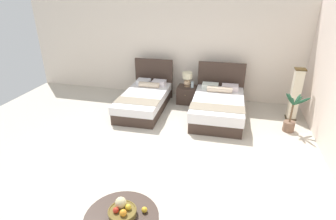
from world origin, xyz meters
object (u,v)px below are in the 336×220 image
(nightstand, at_px, (187,95))
(vase, at_px, (192,85))
(bed_near_window, at_px, (145,99))
(table_lamp, at_px, (187,78))
(loose_apple, at_px, (144,210))
(floor_lamp_corner, at_px, (295,94))
(potted_palm, at_px, (291,118))
(bed_near_corner, at_px, (218,106))
(fruit_bowl, at_px, (122,211))

(nightstand, height_order, vase, vase)
(bed_near_window, relative_size, table_lamp, 5.15)
(loose_apple, xyz_separation_m, floor_lamp_corner, (2.51, 4.40, 0.16))
(table_lamp, bearing_deg, potted_palm, -22.70)
(bed_near_corner, xyz_separation_m, vase, (-0.79, 0.68, 0.28))
(bed_near_corner, distance_m, vase, 1.08)
(fruit_bowl, bearing_deg, potted_palm, 55.32)
(fruit_bowl, height_order, potted_palm, potted_palm)
(loose_apple, bearing_deg, table_lamp, 93.69)
(potted_palm, bearing_deg, bed_near_corner, 167.60)
(bed_near_corner, relative_size, vase, 12.00)
(bed_near_window, distance_m, nightstand, 1.27)
(table_lamp, relative_size, potted_palm, 0.42)
(table_lamp, bearing_deg, bed_near_window, -145.10)
(bed_near_corner, bearing_deg, table_lamp, 142.27)
(bed_near_corner, bearing_deg, potted_palm, -12.40)
(vase, bearing_deg, potted_palm, -22.83)
(bed_near_corner, height_order, fruit_bowl, bed_near_corner)
(bed_near_window, xyz_separation_m, fruit_bowl, (1.09, -4.16, 0.26))
(bed_near_window, distance_m, fruit_bowl, 4.31)
(table_lamp, distance_m, floor_lamp_corner, 2.85)
(floor_lamp_corner, height_order, potted_palm, floor_lamp_corner)
(table_lamp, relative_size, fruit_bowl, 1.14)
(nightstand, distance_m, loose_apple, 4.78)
(bed_near_window, bearing_deg, table_lamp, 34.90)
(nightstand, relative_size, floor_lamp_corner, 0.40)
(table_lamp, xyz_separation_m, loose_apple, (0.31, -4.78, -0.25))
(nightstand, bearing_deg, floor_lamp_corner, -7.30)
(nightstand, distance_m, fruit_bowl, 4.88)
(vase, distance_m, floor_lamp_corner, 2.68)
(nightstand, relative_size, potted_palm, 0.53)
(bed_near_corner, distance_m, fruit_bowl, 4.26)
(bed_near_corner, relative_size, fruit_bowl, 5.66)
(bed_near_corner, xyz_separation_m, nightstand, (-0.95, 0.72, -0.06))
(nightstand, xyz_separation_m, potted_palm, (2.66, -1.09, 0.09))
(table_lamp, bearing_deg, loose_apple, -86.31)
(table_lamp, distance_m, loose_apple, 4.79)
(table_lamp, xyz_separation_m, vase, (0.16, -0.06, -0.16))
(loose_apple, distance_m, floor_lamp_corner, 5.07)
(fruit_bowl, distance_m, floor_lamp_corner, 5.30)
(bed_near_corner, distance_m, nightstand, 1.19)
(bed_near_window, relative_size, loose_apple, 27.99)
(bed_near_window, height_order, potted_palm, bed_near_window)
(vase, height_order, floor_lamp_corner, floor_lamp_corner)
(nightstand, xyz_separation_m, vase, (0.16, -0.04, 0.34))
(bed_near_window, relative_size, bed_near_corner, 1.04)
(bed_near_corner, height_order, nightstand, bed_near_corner)
(fruit_bowl, xyz_separation_m, floor_lamp_corner, (2.77, 4.51, 0.13))
(bed_near_corner, relative_size, loose_apple, 27.00)
(fruit_bowl, relative_size, potted_palm, 0.37)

